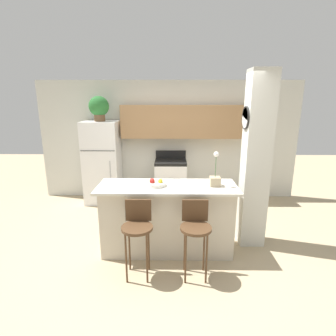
% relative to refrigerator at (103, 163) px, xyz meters
% --- Properties ---
extents(ground_plane, '(14.00, 14.00, 0.00)m').
position_rel_refrigerator_xyz_m(ground_plane, '(1.40, -1.91, -0.86)').
color(ground_plane, tan).
extents(wall_back, '(5.60, 0.38, 2.55)m').
position_rel_refrigerator_xyz_m(wall_back, '(1.53, 0.28, 0.59)').
color(wall_back, silver).
rests_on(wall_back, ground_plane).
extents(pillar_right, '(0.38, 0.32, 2.55)m').
position_rel_refrigerator_xyz_m(pillar_right, '(2.67, -1.66, 0.42)').
color(pillar_right, silver).
rests_on(pillar_right, ground_plane).
extents(counter_bar, '(1.93, 0.68, 0.99)m').
position_rel_refrigerator_xyz_m(counter_bar, '(1.40, -1.91, -0.36)').
color(counter_bar, beige).
rests_on(counter_bar, ground_plane).
extents(refrigerator, '(0.72, 0.62, 1.73)m').
position_rel_refrigerator_xyz_m(refrigerator, '(0.00, 0.00, 0.00)').
color(refrigerator, white).
rests_on(refrigerator, ground_plane).
extents(stove_range, '(0.66, 0.59, 1.07)m').
position_rel_refrigerator_xyz_m(stove_range, '(1.44, 0.02, -0.40)').
color(stove_range, white).
rests_on(stove_range, ground_plane).
extents(bar_stool_left, '(0.38, 0.38, 0.96)m').
position_rel_refrigerator_xyz_m(bar_stool_left, '(1.05, -2.48, -0.22)').
color(bar_stool_left, '#4C331E').
rests_on(bar_stool_left, ground_plane).
extents(bar_stool_right, '(0.38, 0.38, 0.96)m').
position_rel_refrigerator_xyz_m(bar_stool_right, '(1.75, -2.48, -0.22)').
color(bar_stool_right, '#4C331E').
rests_on(bar_stool_right, ground_plane).
extents(potted_plant_on_fridge, '(0.40, 0.40, 0.50)m').
position_rel_refrigerator_xyz_m(potted_plant_on_fridge, '(-0.00, 0.00, 1.14)').
color(potted_plant_on_fridge, brown).
rests_on(potted_plant_on_fridge, refrigerator).
extents(orchid_vase, '(0.14, 0.14, 0.48)m').
position_rel_refrigerator_xyz_m(orchid_vase, '(2.06, -1.91, 0.24)').
color(orchid_vase, tan).
rests_on(orchid_vase, counter_bar).
extents(fruit_bowl, '(0.26, 0.26, 0.11)m').
position_rel_refrigerator_xyz_m(fruit_bowl, '(1.25, -1.92, 0.16)').
color(fruit_bowl, silver).
rests_on(fruit_bowl, counter_bar).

